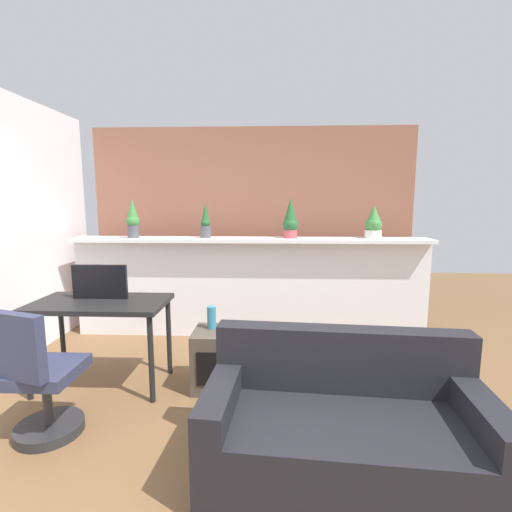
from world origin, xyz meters
TOP-DOWN VIEW (x-y plane):
  - ground_plane at (0.00, 0.00)m, footprint 12.00×12.00m
  - divider_wall at (0.00, 2.00)m, footprint 4.07×0.16m
  - plant_shelf at (0.00, 1.96)m, footprint 4.07×0.37m
  - brick_wall_behind at (0.00, 2.60)m, footprint 4.07×0.10m
  - potted_plant_0 at (-1.33, 1.93)m, footprint 0.15×0.15m
  - potted_plant_1 at (-0.51, 1.99)m, footprint 0.12×0.12m
  - potted_plant_2 at (0.46, 1.98)m, footprint 0.18×0.18m
  - potted_plant_3 at (1.39, 1.99)m, footprint 0.18×0.18m
  - desk at (-1.18, 0.73)m, footprint 1.10×0.60m
  - tv_monitor at (-1.21, 0.81)m, footprint 0.47×0.04m
  - office_chair at (-1.28, 0.00)m, footprint 0.49×0.50m
  - side_cube_shelf at (-0.20, 0.74)m, footprint 0.40×0.41m
  - vase_on_shelf at (-0.26, 0.80)m, footprint 0.08×0.08m
  - couch at (0.67, -0.25)m, footprint 1.62×0.88m

SIDE VIEW (x-z plane):
  - ground_plane at x=0.00m, z-range 0.00..0.00m
  - side_cube_shelf at x=-0.20m, z-range 0.00..0.50m
  - couch at x=0.67m, z-range -0.12..0.68m
  - office_chair at x=-1.28m, z-range -0.07..0.84m
  - divider_wall at x=0.00m, z-range 0.00..1.12m
  - vase_on_shelf at x=-0.26m, z-range 0.50..0.69m
  - desk at x=-1.18m, z-range 0.29..1.04m
  - tv_monitor at x=-1.21m, z-range 0.75..1.04m
  - plant_shelf at x=0.00m, z-range 1.12..1.16m
  - brick_wall_behind at x=0.00m, z-range 0.00..2.50m
  - potted_plant_3 at x=1.39m, z-range 1.14..1.52m
  - potted_plant_1 at x=-0.51m, z-range 1.13..1.54m
  - potted_plant_2 at x=0.46m, z-range 1.14..1.59m
  - potted_plant_0 at x=-1.33m, z-range 1.16..1.60m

